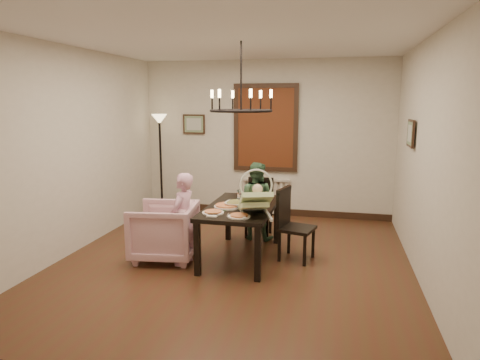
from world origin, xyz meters
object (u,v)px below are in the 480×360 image
at_px(drinking_glass, 240,199).
at_px(dining_table, 241,212).
at_px(chair_far, 259,208).
at_px(baby_bouncer, 255,199).
at_px(armchair, 164,231).
at_px(chair_right, 297,224).
at_px(seated_man, 256,207).
at_px(elderly_woman, 183,227).
at_px(floor_lamp, 161,166).

bearing_deg(drinking_glass, dining_table, -67.57).
xyz_separation_m(chair_far, drinking_glass, (-0.08, -0.93, 0.34)).
xyz_separation_m(baby_bouncer, drinking_glass, (-0.29, 0.48, -0.12)).
relative_size(armchair, baby_bouncer, 1.41).
height_order(baby_bouncer, drinking_glass, baby_bouncer).
bearing_deg(armchair, chair_right, 94.11).
xyz_separation_m(armchair, baby_bouncer, (1.26, -0.16, 0.53)).
relative_size(baby_bouncer, drinking_glass, 3.99).
relative_size(chair_far, seated_man, 0.92).
height_order(armchair, elderly_woman, elderly_woman).
xyz_separation_m(armchair, drinking_glass, (0.96, 0.32, 0.41)).
distance_m(dining_table, baby_bouncer, 0.56).
distance_m(chair_right, baby_bouncer, 0.81).
xyz_separation_m(armchair, elderly_woman, (0.32, -0.12, 0.12)).
distance_m(dining_table, chair_far, 1.01).
bearing_deg(seated_man, chair_far, -90.91).
bearing_deg(seated_man, floor_lamp, -21.10).
height_order(elderly_woman, baby_bouncer, baby_bouncer).
height_order(chair_far, baby_bouncer, baby_bouncer).
relative_size(dining_table, armchair, 1.85).
bearing_deg(chair_far, floor_lamp, 154.13).
distance_m(armchair, drinking_glass, 1.09).
distance_m(baby_bouncer, drinking_glass, 0.57).
xyz_separation_m(seated_man, drinking_glass, (-0.06, -0.78, 0.30)).
distance_m(elderly_woman, seated_man, 1.41).
relative_size(baby_bouncer, floor_lamp, 0.33).
bearing_deg(drinking_glass, baby_bouncer, -58.26).
xyz_separation_m(dining_table, elderly_woman, (-0.67, -0.37, -0.14)).
distance_m(dining_table, floor_lamp, 2.79).
height_order(chair_right, armchair, chair_right).
xyz_separation_m(chair_far, armchair, (-1.05, -1.24, -0.07)).
distance_m(seated_man, floor_lamp, 2.32).
relative_size(chair_right, baby_bouncer, 1.63).
bearing_deg(dining_table, armchair, -165.15).
height_order(chair_right, drinking_glass, chair_right).
relative_size(chair_right, floor_lamp, 0.53).
relative_size(elderly_woman, seated_man, 1.01).
height_order(chair_far, seated_man, seated_man).
xyz_separation_m(dining_table, floor_lamp, (-1.96, 1.96, 0.27)).
relative_size(dining_table, chair_right, 1.60).
bearing_deg(dining_table, elderly_woman, -150.39).
xyz_separation_m(chair_far, seated_man, (-0.02, -0.14, 0.04)).
distance_m(armchair, baby_bouncer, 1.37).
bearing_deg(baby_bouncer, drinking_glass, 103.66).
bearing_deg(elderly_woman, armchair, -102.42).
relative_size(seated_man, floor_lamp, 0.54).
bearing_deg(dining_table, floor_lamp, 135.84).
xyz_separation_m(drinking_glass, floor_lamp, (-1.93, 1.89, 0.11)).
relative_size(elderly_woman, baby_bouncer, 1.68).
xyz_separation_m(chair_right, baby_bouncer, (-0.46, -0.51, 0.43)).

